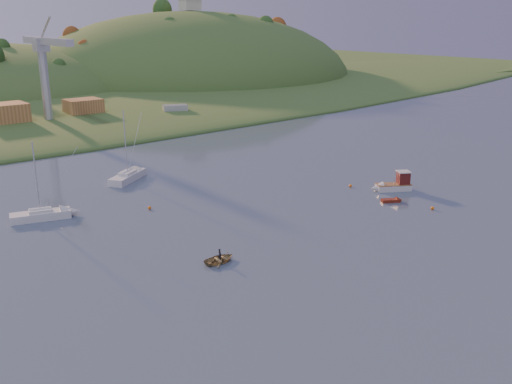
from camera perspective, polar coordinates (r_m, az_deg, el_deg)
ground at (r=60.61m, az=22.74°, el=-11.23°), size 500.00×500.00×0.00m
hill_right at (r=262.62m, az=-6.38°, el=11.03°), size 150.00×130.00×60.00m
hilltop_house at (r=261.25m, az=-6.63°, el=18.33°), size 9.00×7.00×6.45m
wharf at (r=156.86m, az=-19.17°, el=6.55°), size 42.00×16.00×2.40m
shed_west at (r=153.25m, az=-23.98°, el=7.17°), size 11.00×8.00×4.80m
shed_east at (r=161.11m, az=-16.88°, el=8.18°), size 9.00×7.00×4.00m
dock_crane at (r=150.58m, az=-20.34°, el=12.19°), size 3.20×28.00×20.30m
fishing_boat at (r=96.32m, az=13.34°, el=0.69°), size 6.79×5.26×4.27m
sailboat_near at (r=102.05m, az=-12.72°, el=1.56°), size 8.88×7.16×12.34m
sailboat_far at (r=85.99m, az=-20.74°, el=-2.12°), size 8.44×4.65×11.22m
canoe at (r=66.98m, az=-3.64°, el=-6.71°), size 3.88×2.78×0.80m
paddler at (r=66.85m, az=-3.64°, el=-6.46°), size 0.35×0.53×1.44m
red_tender at (r=90.75m, az=13.68°, el=-0.81°), size 3.45×2.66×1.13m
work_vessel at (r=162.14m, az=-8.07°, el=7.73°), size 16.44×10.69×3.98m
buoy_0 at (r=88.53m, az=17.24°, el=-1.55°), size 0.50×0.50×0.50m
buoy_1 at (r=97.05m, az=9.42°, el=0.63°), size 0.50×0.50×0.50m
buoy_3 at (r=86.21m, az=-10.60°, el=-1.55°), size 0.50×0.50×0.50m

